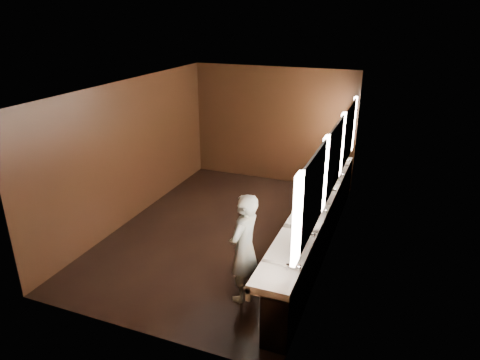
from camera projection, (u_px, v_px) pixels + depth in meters
floor at (225, 231)px, 8.34m from camera, size 6.00×6.00×0.00m
ceiling at (223, 86)px, 7.30m from camera, size 4.00×6.00×0.02m
wall_back at (273, 125)px, 10.41m from camera, size 4.00×0.02×2.80m
wall_front at (126, 240)px, 5.22m from camera, size 4.00×0.02×2.80m
wall_left at (132, 151)px, 8.49m from camera, size 0.02×6.00×2.80m
wall_right at (333, 178)px, 7.14m from camera, size 0.02×6.00×2.80m
sink_counter at (318, 224)px, 7.54m from camera, size 0.55×5.40×1.01m
mirror_band at (334, 158)px, 7.02m from camera, size 0.06×5.03×1.15m
person at (244, 248)px, 6.13m from camera, size 0.50×0.67×1.67m
trash_bin at (285, 271)px, 6.56m from camera, size 0.45×0.45×0.57m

